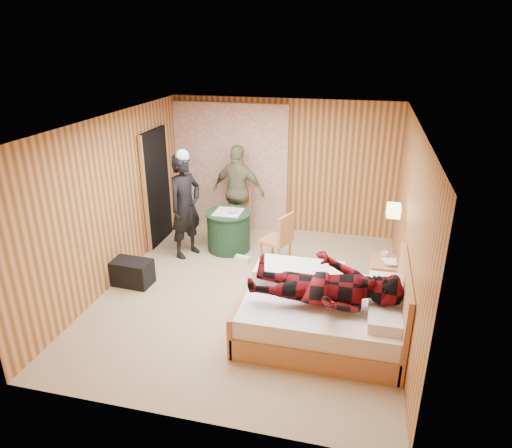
% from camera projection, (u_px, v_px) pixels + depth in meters
% --- Properties ---
extents(floor, '(4.20, 5.00, 0.01)m').
position_uv_depth(floor, '(250.00, 292.00, 6.75)').
color(floor, tan).
rests_on(floor, ground).
extents(ceiling, '(4.20, 5.00, 0.01)m').
position_uv_depth(ceiling, '(249.00, 122.00, 5.80)').
color(ceiling, white).
rests_on(ceiling, wall_back).
extents(wall_back, '(4.20, 0.02, 2.50)m').
position_uv_depth(wall_back, '(283.00, 167.00, 8.52)').
color(wall_back, '#CA844D').
rests_on(wall_back, floor).
extents(wall_left, '(0.02, 5.00, 2.50)m').
position_uv_depth(wall_left, '(112.00, 201.00, 6.73)').
color(wall_left, '#CA844D').
rests_on(wall_left, floor).
extents(wall_right, '(0.02, 5.00, 2.50)m').
position_uv_depth(wall_right, '(409.00, 227.00, 5.82)').
color(wall_right, '#CA844D').
rests_on(wall_right, floor).
extents(curtain, '(2.20, 0.08, 2.40)m').
position_uv_depth(curtain, '(231.00, 167.00, 8.70)').
color(curtain, silver).
rests_on(curtain, floor).
extents(doorway, '(0.06, 0.90, 2.05)m').
position_uv_depth(doorway, '(157.00, 188.00, 8.07)').
color(doorway, black).
rests_on(doorway, floor).
extents(wall_lamp, '(0.26, 0.24, 0.16)m').
position_uv_depth(wall_lamp, '(394.00, 210.00, 6.24)').
color(wall_lamp, gold).
rests_on(wall_lamp, wall_right).
extents(bed, '(1.98, 1.53, 1.05)m').
position_uv_depth(bed, '(322.00, 312.00, 5.71)').
color(bed, tan).
rests_on(bed, floor).
extents(nightstand, '(0.38, 0.52, 0.50)m').
position_uv_depth(nightstand, '(383.00, 276.00, 6.67)').
color(nightstand, tan).
rests_on(nightstand, floor).
extents(round_table, '(0.80, 0.80, 0.71)m').
position_uv_depth(round_table, '(229.00, 231.00, 7.99)').
color(round_table, '#1E4125').
rests_on(round_table, floor).
extents(chair_far, '(0.42, 0.42, 0.93)m').
position_uv_depth(chair_far, '(238.00, 208.00, 8.50)').
color(chair_far, tan).
rests_on(chair_far, floor).
extents(chair_near, '(0.55, 0.55, 0.93)m').
position_uv_depth(chair_near, '(280.00, 236.00, 7.30)').
color(chair_near, tan).
rests_on(chair_near, floor).
extents(duffel_bag, '(0.70, 0.41, 0.39)m').
position_uv_depth(duffel_bag, '(130.00, 272.00, 6.92)').
color(duffel_bag, black).
rests_on(duffel_bag, floor).
extents(sneaker_left, '(0.26, 0.14, 0.11)m').
position_uv_depth(sneaker_left, '(242.00, 259.00, 7.63)').
color(sneaker_left, white).
rests_on(sneaker_left, floor).
extents(sneaker_right, '(0.30, 0.21, 0.12)m').
position_uv_depth(sneaker_right, '(261.00, 274.00, 7.13)').
color(sneaker_right, white).
rests_on(sneaker_right, floor).
extents(woman_standing, '(0.65, 0.76, 1.77)m').
position_uv_depth(woman_standing, '(185.00, 206.00, 7.60)').
color(woman_standing, black).
rests_on(woman_standing, floor).
extents(man_at_table, '(1.06, 0.57, 1.72)m').
position_uv_depth(man_at_table, '(239.00, 191.00, 8.40)').
color(man_at_table, '#75714E').
rests_on(man_at_table, floor).
extents(man_on_bed, '(0.86, 0.67, 1.77)m').
position_uv_depth(man_on_bed, '(325.00, 275.00, 5.26)').
color(man_on_bed, maroon).
rests_on(man_on_bed, bed).
extents(book_lower, '(0.24, 0.27, 0.02)m').
position_uv_depth(book_lower, '(384.00, 262.00, 6.53)').
color(book_lower, white).
rests_on(book_lower, nightstand).
extents(book_upper, '(0.17, 0.23, 0.02)m').
position_uv_depth(book_upper, '(385.00, 261.00, 6.52)').
color(book_upper, white).
rests_on(book_upper, nightstand).
extents(cup_nightstand, '(0.13, 0.13, 0.09)m').
position_uv_depth(cup_nightstand, '(384.00, 255.00, 6.68)').
color(cup_nightstand, white).
rests_on(cup_nightstand, nightstand).
extents(cup_table, '(0.13, 0.13, 0.10)m').
position_uv_depth(cup_table, '(233.00, 211.00, 7.77)').
color(cup_table, white).
rests_on(cup_table, round_table).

